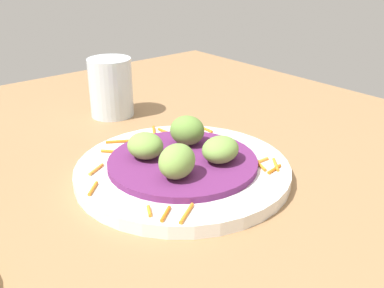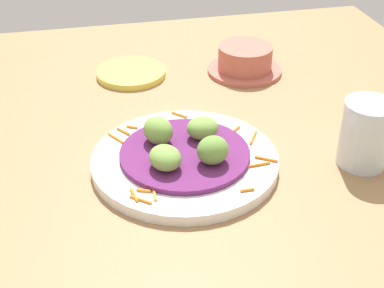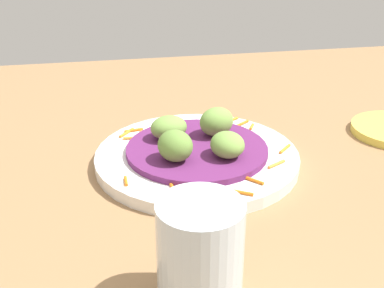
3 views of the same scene
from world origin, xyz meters
TOP-DOWN VIEW (x-y plane):
  - table_surface at (0.00, 0.00)cm, footprint 110.00×110.00cm
  - main_plate at (-5.10, 1.60)cm, footprint 27.53×27.53cm
  - cabbage_bed at (-5.10, 1.60)cm, footprint 19.13×19.13cm
  - carrot_garnish at (-4.54, 0.80)cm, footprint 23.34×23.34cm
  - guac_scoop_left at (-1.65, 4.89)cm, footprint 6.29×5.81cm
  - guac_scoop_center at (-8.39, 5.06)cm, footprint 6.12×5.57cm
  - guac_scoop_right at (-8.56, -1.69)cm, footprint 6.12×6.26cm
  - guac_scoop_back at (-1.81, -1.85)cm, footprint 4.76×5.17cm
  - side_plate_small at (26.91, 5.41)cm, footprint 13.29×13.29cm
  - terracotta_bowl at (23.71, -16.43)cm, footprint 14.42×14.42cm
  - water_glass at (-9.99, -24.18)cm, footprint 7.42×7.42cm

SIDE VIEW (x-z plane):
  - table_surface at x=0.00cm, z-range 0.00..2.00cm
  - side_plate_small at x=26.91cm, z-range 2.00..3.18cm
  - main_plate at x=-5.10cm, z-range 2.00..3.63cm
  - carrot_garnish at x=-4.54cm, z-range 3.63..4.03cm
  - cabbage_bed at x=-5.10cm, z-range 3.63..4.46cm
  - terracotta_bowl at x=23.71cm, z-range 1.73..7.13cm
  - guac_scoop_center at x=-8.39cm, z-range 4.46..7.67cm
  - guac_scoop_back at x=-1.81cm, z-range 4.46..7.74cm
  - guac_scoop_right at x=-8.56cm, z-range 4.46..8.48cm
  - guac_scoop_left at x=-1.65cm, z-range 4.46..8.52cm
  - water_glass at x=-9.99cm, z-range 2.00..12.00cm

